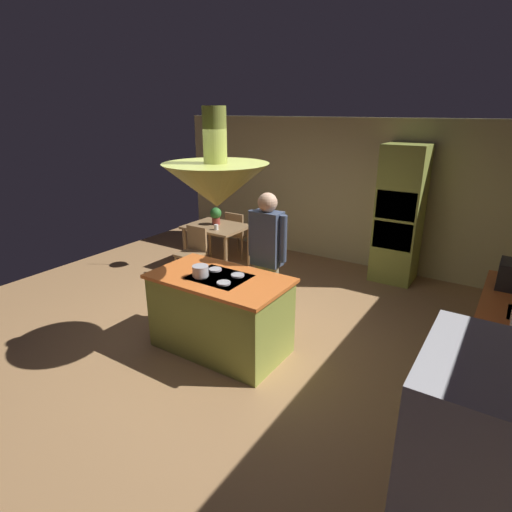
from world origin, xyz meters
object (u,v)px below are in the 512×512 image
person_at_island (267,253)px  cup_on_table (216,227)px  potted_plant_on_table (216,215)px  dining_table (217,232)px  chair_facing_island (193,249)px  oven_tower (399,215)px  kitchen_island (220,313)px  cooking_pot_on_cooktop (200,271)px  chair_by_back_wall (237,231)px

person_at_island → cup_on_table: size_ratio=19.61×
potted_plant_on_table → dining_table: bearing=-49.2°
chair_facing_island → oven_tower: bearing=32.3°
chair_facing_island → person_at_island: bearing=-21.9°
cup_on_table → potted_plant_on_table: bearing=128.8°
kitchen_island → chair_facing_island: size_ratio=1.80×
potted_plant_on_table → cup_on_table: (0.22, -0.28, -0.12)m
cup_on_table → cooking_pot_on_cooktop: (1.38, -2.03, 0.19)m
kitchen_island → chair_by_back_wall: size_ratio=1.80×
cup_on_table → kitchen_island: bearing=-50.9°
dining_table → cup_on_table: bearing=-52.0°
kitchen_island → potted_plant_on_table: potted_plant_on_table is taller
dining_table → chair_by_back_wall: bearing=90.0°
kitchen_island → dining_table: size_ratio=1.53×
oven_tower → cooking_pot_on_cooktop: bearing=-110.5°
person_at_island → chair_facing_island: bearing=158.1°
chair_facing_island → dining_table: bearing=90.0°
chair_facing_island → chair_by_back_wall: (0.00, 1.25, 0.00)m
oven_tower → person_at_island: size_ratio=1.24×
kitchen_island → cup_on_table: 2.47m
oven_tower → chair_by_back_wall: (-2.80, -0.52, -0.59)m
person_at_island → cooking_pot_on_cooktop: person_at_island is taller
chair_facing_island → cup_on_table: size_ratio=9.67×
oven_tower → dining_table: oven_tower is taller
potted_plant_on_table → cooking_pot_on_cooktop: size_ratio=1.67×
chair_by_back_wall → cup_on_table: bearing=100.8°
person_at_island → chair_facing_island: 2.10m
cup_on_table → cooking_pot_on_cooktop: cooking_pot_on_cooktop is taller
chair_by_back_wall → potted_plant_on_table: potted_plant_on_table is taller
potted_plant_on_table → chair_facing_island: bearing=-84.8°
kitchen_island → dining_table: bearing=129.0°
chair_by_back_wall → cooking_pot_on_cooktop: cooking_pot_on_cooktop is taller
oven_tower → person_at_island: 2.69m
person_at_island → chair_by_back_wall: bearing=133.2°
oven_tower → cooking_pot_on_cooktop: (-1.26, -3.37, -0.10)m
chair_by_back_wall → cooking_pot_on_cooktop: (1.54, -2.86, 0.49)m
oven_tower → chair_facing_island: oven_tower is taller
kitchen_island → dining_table: (-1.70, 2.10, 0.19)m
dining_table → person_at_island: person_at_island is taller
cooking_pot_on_cooktop → cup_on_table: bearing=124.3°
oven_tower → dining_table: (-2.80, -1.14, -0.44)m
chair_facing_island → cup_on_table: (0.16, 0.42, 0.30)m
kitchen_island → chair_by_back_wall: 3.21m
kitchen_island → potted_plant_on_table: bearing=129.1°
cooking_pot_on_cooktop → dining_table: bearing=124.6°
person_at_island → chair_by_back_wall: person_at_island is taller
potted_plant_on_table → cooking_pot_on_cooktop: bearing=-55.2°
kitchen_island → cup_on_table: size_ratio=17.39×
person_at_island → chair_by_back_wall: 2.80m
potted_plant_on_table → kitchen_island: bearing=-50.9°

